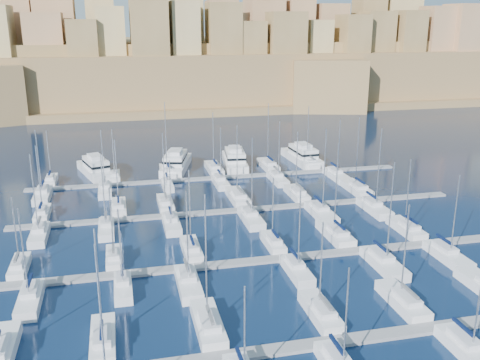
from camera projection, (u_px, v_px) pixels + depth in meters
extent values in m
plane|color=#031333|center=(257.00, 230.00, 90.92)|extent=(600.00, 600.00, 0.00)
cube|color=slate|center=(336.00, 342.00, 59.14)|extent=(84.00, 2.00, 0.40)
cube|color=slate|center=(278.00, 259.00, 79.67)|extent=(84.00, 2.00, 0.40)
cube|color=slate|center=(244.00, 210.00, 100.20)|extent=(84.00, 2.00, 0.40)
cube|color=slate|center=(221.00, 178.00, 120.72)|extent=(84.00, 2.00, 0.40)
cube|color=silver|center=(1.00, 352.00, 56.75)|extent=(2.90, 9.66, 1.68)
cube|color=silver|center=(103.00, 341.00, 58.72)|extent=(2.69, 8.97, 1.65)
cube|color=silver|center=(102.00, 336.00, 57.54)|extent=(1.88, 4.03, 0.70)
cylinder|color=#9EA0A8|center=(98.00, 282.00, 57.14)|extent=(0.18, 0.18, 12.24)
cube|color=#061233|center=(101.00, 330.00, 56.82)|extent=(0.35, 3.59, 0.35)
cube|color=silver|center=(208.00, 325.00, 61.66)|extent=(2.94, 9.81, 1.69)
cube|color=silver|center=(209.00, 321.00, 60.40)|extent=(2.06, 4.41, 0.70)
cylinder|color=#9EA0A8|center=(206.00, 258.00, 59.73)|extent=(0.18, 0.18, 14.90)
cube|color=#595B60|center=(210.00, 315.00, 59.64)|extent=(0.35, 3.92, 0.35)
cube|color=silver|center=(320.00, 313.00, 64.29)|extent=(2.73, 9.09, 1.65)
cube|color=silver|center=(324.00, 308.00, 63.10)|extent=(1.91, 4.09, 0.70)
cylinder|color=#9EA0A8|center=(321.00, 265.00, 62.93)|extent=(0.18, 0.18, 10.72)
cube|color=#595B60|center=(325.00, 302.00, 62.37)|extent=(0.35, 3.64, 0.35)
cube|color=silver|center=(402.00, 302.00, 66.82)|extent=(2.83, 9.45, 1.67)
cube|color=silver|center=(407.00, 297.00, 65.60)|extent=(1.98, 4.25, 0.70)
cylinder|color=#9EA0A8|center=(405.00, 251.00, 65.32)|extent=(0.18, 0.18, 11.88)
cube|color=#595B60|center=(410.00, 291.00, 64.86)|extent=(0.35, 3.78, 0.35)
cylinder|color=#9EA0A8|center=(102.00, 331.00, 44.78)|extent=(0.18, 0.18, 15.80)
cylinder|color=#9EA0A8|center=(245.00, 335.00, 49.55)|extent=(0.18, 0.18, 10.01)
cube|color=#061233|center=(240.00, 358.00, 52.17)|extent=(0.35, 3.38, 0.35)
cube|color=silver|center=(338.00, 356.00, 54.16)|extent=(1.82, 3.90, 0.70)
cylinder|color=#9EA0A8|center=(346.00, 319.00, 51.50)|extent=(0.18, 0.18, 10.79)
cube|color=#061233|center=(337.00, 344.00, 54.27)|extent=(0.35, 3.47, 0.35)
cube|color=silver|center=(469.00, 352.00, 56.71)|extent=(2.68, 8.93, 1.65)
cube|color=silver|center=(465.00, 338.00, 57.21)|extent=(1.88, 4.02, 0.70)
cylinder|color=#9EA0A8|center=(479.00, 300.00, 54.45)|extent=(0.18, 0.18, 11.22)
cube|color=#061233|center=(463.00, 327.00, 57.32)|extent=(0.35, 3.57, 0.35)
cube|color=silver|center=(20.00, 268.00, 76.09)|extent=(2.31, 7.69, 1.58)
cube|color=silver|center=(18.00, 263.00, 75.05)|extent=(1.62, 3.46, 0.70)
cylinder|color=#9EA0A8|center=(15.00, 230.00, 74.83)|extent=(0.18, 0.18, 9.69)
cube|color=#595B60|center=(16.00, 257.00, 74.39)|extent=(0.35, 3.08, 0.35)
cube|color=silver|center=(114.00, 259.00, 78.95)|extent=(2.31, 7.72, 1.59)
cube|color=silver|center=(114.00, 254.00, 77.91)|extent=(1.62, 3.47, 0.70)
cylinder|color=#9EA0A8|center=(111.00, 221.00, 77.63)|extent=(0.18, 0.18, 10.13)
cube|color=#595B60|center=(113.00, 248.00, 77.25)|extent=(0.35, 3.09, 0.35)
cube|color=silver|center=(191.00, 250.00, 81.86)|extent=(2.58, 8.59, 1.63)
cube|color=silver|center=(192.00, 245.00, 80.72)|extent=(1.80, 3.86, 0.70)
cylinder|color=#9EA0A8|center=(190.00, 208.00, 80.32)|extent=(0.18, 0.18, 11.85)
cube|color=#061233|center=(192.00, 240.00, 80.02)|extent=(0.35, 3.43, 0.35)
cube|color=silver|center=(273.00, 244.00, 84.29)|extent=(2.33, 7.78, 1.59)
cube|color=silver|center=(274.00, 239.00, 83.23)|extent=(1.63, 3.50, 0.70)
cylinder|color=#9EA0A8|center=(273.00, 208.00, 82.98)|extent=(0.18, 0.18, 10.01)
cube|color=#061233|center=(275.00, 234.00, 82.57)|extent=(0.35, 3.11, 0.35)
cube|color=silver|center=(335.00, 234.00, 87.82)|extent=(3.08, 10.28, 1.71)
cube|color=silver|center=(338.00, 230.00, 86.51)|extent=(2.16, 4.62, 0.70)
cylinder|color=#9EA0A8|center=(336.00, 187.00, 85.98)|extent=(0.18, 0.18, 14.41)
cube|color=#061233|center=(339.00, 225.00, 85.73)|extent=(0.35, 4.11, 0.35)
cube|color=silver|center=(406.00, 229.00, 90.06)|extent=(2.77, 9.22, 1.66)
cube|color=silver|center=(409.00, 225.00, 88.87)|extent=(1.94, 4.15, 0.70)
cylinder|color=#9EA0A8|center=(408.00, 192.00, 88.65)|extent=(0.18, 0.18, 11.22)
cube|color=#061233|center=(412.00, 220.00, 88.13)|extent=(0.35, 3.69, 0.35)
cube|color=silver|center=(30.00, 301.00, 67.05)|extent=(2.69, 8.97, 1.65)
cube|color=silver|center=(30.00, 289.00, 67.55)|extent=(1.88, 4.04, 0.70)
cylinder|color=#9EA0A8|center=(23.00, 254.00, 64.72)|extent=(0.18, 0.18, 11.66)
cube|color=#061233|center=(30.00, 280.00, 67.66)|extent=(0.35, 3.59, 0.35)
cube|color=silver|center=(123.00, 289.00, 70.14)|extent=(2.31, 7.69, 1.58)
cube|color=silver|center=(123.00, 278.00, 70.53)|extent=(1.62, 3.46, 0.70)
cylinder|color=#9EA0A8|center=(120.00, 248.00, 68.05)|extent=(0.18, 0.18, 10.49)
cube|color=#061233|center=(122.00, 270.00, 70.59)|extent=(0.35, 3.08, 0.35)
cube|color=silver|center=(188.00, 285.00, 71.16)|extent=(2.82, 9.42, 1.67)
cube|color=silver|center=(187.00, 273.00, 71.70)|extent=(1.98, 4.24, 0.70)
cylinder|color=#9EA0A8|center=(187.00, 237.00, 68.70)|extent=(0.18, 0.18, 12.41)
cube|color=#595B60|center=(186.00, 265.00, 71.84)|extent=(0.35, 3.77, 0.35)
cube|color=silver|center=(297.00, 272.00, 74.91)|extent=(2.56, 8.55, 1.63)
cube|color=silver|center=(295.00, 261.00, 75.37)|extent=(1.79, 3.85, 0.70)
cylinder|color=#9EA0A8|center=(299.00, 229.00, 72.63)|extent=(0.18, 0.18, 11.43)
cube|color=#061233|center=(294.00, 253.00, 75.47)|extent=(0.35, 3.42, 0.35)
cube|color=silver|center=(384.00, 264.00, 77.00)|extent=(3.02, 10.06, 1.70)
cube|color=silver|center=(381.00, 254.00, 77.59)|extent=(2.11, 4.53, 0.70)
cylinder|color=#9EA0A8|center=(390.00, 213.00, 74.20)|extent=(0.18, 0.18, 14.52)
cube|color=#061233|center=(380.00, 246.00, 77.76)|extent=(0.35, 4.03, 0.35)
cube|color=silver|center=(448.00, 257.00, 79.57)|extent=(2.84, 9.46, 1.67)
cube|color=silver|center=(445.00, 247.00, 80.12)|extent=(1.99, 4.26, 0.70)
cylinder|color=#9EA0A8|center=(455.00, 215.00, 77.17)|extent=(0.18, 0.18, 11.97)
cube|color=#061233|center=(444.00, 239.00, 80.26)|extent=(0.35, 3.78, 0.35)
cube|color=silver|center=(43.00, 215.00, 96.93)|extent=(2.42, 8.08, 1.60)
cube|color=silver|center=(41.00, 210.00, 95.84)|extent=(1.70, 3.64, 0.70)
cylinder|color=#9EA0A8|center=(39.00, 178.00, 95.36)|extent=(0.18, 0.18, 11.94)
cube|color=#061233|center=(41.00, 205.00, 95.17)|extent=(0.35, 3.23, 0.35)
cube|color=silver|center=(119.00, 208.00, 100.15)|extent=(2.61, 8.70, 1.64)
cube|color=silver|center=(119.00, 204.00, 99.01)|extent=(1.83, 3.92, 0.70)
cylinder|color=#9EA0A8|center=(116.00, 172.00, 98.57)|extent=(0.18, 0.18, 12.22)
cube|color=#061233|center=(118.00, 199.00, 98.30)|extent=(0.35, 3.48, 0.35)
cube|color=silver|center=(166.00, 204.00, 102.19)|extent=(2.70, 9.01, 1.65)
cube|color=silver|center=(166.00, 200.00, 101.01)|extent=(1.89, 4.05, 0.70)
cylinder|color=#9EA0A8|center=(164.00, 167.00, 100.51)|extent=(0.18, 0.18, 12.96)
cube|color=#595B60|center=(166.00, 196.00, 100.29)|extent=(0.35, 3.60, 0.35)
cube|color=silver|center=(238.00, 198.00, 105.94)|extent=(3.12, 10.41, 1.72)
cube|color=silver|center=(239.00, 193.00, 104.62)|extent=(2.19, 4.69, 0.70)
cylinder|color=#9EA0A8|center=(237.00, 159.00, 104.21)|extent=(0.18, 0.18, 13.68)
cube|color=#595B60|center=(239.00, 189.00, 103.83)|extent=(0.35, 4.16, 0.35)
cube|color=silver|center=(297.00, 194.00, 108.04)|extent=(2.78, 9.27, 1.66)
cube|color=silver|center=(298.00, 190.00, 106.83)|extent=(1.95, 4.17, 0.70)
cylinder|color=#9EA0A8|center=(297.00, 161.00, 106.51)|extent=(0.18, 0.18, 11.99)
cube|color=#595B60|center=(299.00, 186.00, 106.10)|extent=(0.35, 3.71, 0.35)
cube|color=silver|center=(356.00, 189.00, 111.45)|extent=(3.13, 10.44, 1.72)
cube|color=silver|center=(359.00, 185.00, 110.13)|extent=(2.19, 4.70, 0.70)
cylinder|color=#9EA0A8|center=(357.00, 151.00, 109.66)|extent=(0.18, 0.18, 14.12)
cube|color=#061233|center=(360.00, 181.00, 109.34)|extent=(0.35, 4.18, 0.35)
cube|color=silver|center=(39.00, 236.00, 87.32)|extent=(2.64, 8.82, 1.64)
cube|color=silver|center=(39.00, 227.00, 87.81)|extent=(1.85, 3.97, 0.70)
cylinder|color=#9EA0A8|center=(34.00, 194.00, 84.81)|extent=(0.18, 0.18, 13.00)
cube|color=#595B60|center=(39.00, 220.00, 87.92)|extent=(0.35, 3.53, 0.35)
cube|color=silver|center=(106.00, 230.00, 89.78)|extent=(2.56, 8.52, 1.63)
cube|color=silver|center=(106.00, 222.00, 90.24)|extent=(1.79, 3.83, 0.70)
cylinder|color=#9EA0A8|center=(103.00, 191.00, 87.35)|extent=(0.18, 0.18, 12.50)
cube|color=#595B60|center=(106.00, 215.00, 90.33)|extent=(0.35, 3.41, 0.35)
cube|color=silver|center=(172.00, 225.00, 91.93)|extent=(2.69, 8.97, 1.65)
cube|color=silver|center=(171.00, 217.00, 92.43)|extent=(1.88, 4.04, 0.70)
cylinder|color=#9EA0A8|center=(170.00, 191.00, 89.72)|extent=(0.18, 0.18, 10.85)
cube|color=#061233|center=(170.00, 210.00, 92.55)|extent=(0.35, 3.59, 0.35)
cube|color=silver|center=(251.00, 219.00, 94.64)|extent=(2.90, 9.68, 1.68)
cube|color=silver|center=(250.00, 211.00, 95.20)|extent=(2.03, 4.35, 0.70)
cylinder|color=#9EA0A8|center=(252.00, 177.00, 91.94)|extent=(0.18, 0.18, 13.99)
cube|color=#595B60|center=(249.00, 204.00, 95.35)|extent=(0.35, 3.87, 0.35)
cube|color=silver|center=(321.00, 214.00, 97.19)|extent=(3.08, 10.28, 1.71)
cube|color=silver|center=(319.00, 206.00, 97.81)|extent=(2.16, 4.63, 0.70)
cylinder|color=#9EA0A8|center=(324.00, 170.00, 94.32)|extent=(0.18, 0.18, 14.93)
cube|color=#061233|center=(319.00, 199.00, 97.99)|extent=(0.35, 4.11, 0.35)
cube|color=silver|center=(374.00, 209.00, 99.68)|extent=(2.97, 9.89, 1.69)
cube|color=silver|center=(372.00, 201.00, 100.26)|extent=(2.08, 4.45, 0.70)
cylinder|color=#9EA0A8|center=(379.00, 168.00, 96.89)|extent=(0.18, 0.18, 14.52)
cube|color=#061233|center=(372.00, 195.00, 100.42)|extent=(0.35, 3.96, 0.35)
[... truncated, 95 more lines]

